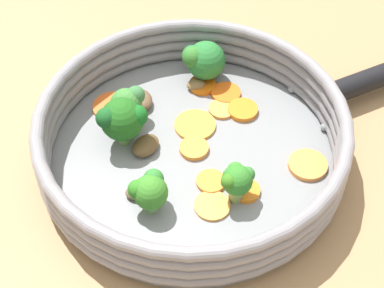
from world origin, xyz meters
TOP-DOWN VIEW (x-y plane):
  - ground_plane at (0.00, 0.00)m, footprint 4.00×4.00m
  - skillet at (0.00, 0.00)m, footprint 0.31×0.31m
  - skillet_rim_wall at (0.00, 0.00)m, footprint 0.32×0.32m
  - skillet_rivet_left at (-0.12, -0.09)m, footprint 0.01×0.01m
  - skillet_rivet_right at (-0.07, -0.13)m, footprint 0.01×0.01m
  - carrot_slice_0 at (0.03, -0.10)m, footprint 0.04×0.04m
  - carrot_slice_1 at (-0.05, 0.06)m, footprint 0.05×0.05m
  - carrot_slice_2 at (-0.12, -0.03)m, footprint 0.05×0.05m
  - carrot_slice_3 at (0.11, -0.03)m, footprint 0.05×0.05m
  - carrot_slice_4 at (0.01, -0.04)m, footprint 0.05×0.05m
  - carrot_slice_5 at (-0.07, 0.03)m, footprint 0.04×0.04m
  - carrot_slice_6 at (-0.01, -0.07)m, footprint 0.03×0.03m
  - carrot_slice_7 at (-0.00, -0.10)m, footprint 0.05×0.05m
  - carrot_slice_8 at (-0.03, -0.08)m, footprint 0.04×0.04m
  - carrot_slice_9 at (-0.03, 0.03)m, footprint 0.04×0.04m
  - carrot_slice_10 at (-0.00, -0.01)m, footprint 0.03×0.03m
  - broccoli_floret_0 at (0.01, 0.08)m, footprint 0.04×0.04m
  - broccoli_floret_1 at (0.08, -0.02)m, footprint 0.03×0.04m
  - broccoli_floret_2 at (0.07, 0.01)m, footprint 0.05×0.05m
  - broccoli_floret_3 at (0.04, -0.11)m, footprint 0.05×0.05m
  - broccoli_floret_4 at (-0.06, 0.04)m, footprint 0.03×0.03m
  - mushroom_piece_0 at (0.08, -0.04)m, footprint 0.04×0.04m
  - mushroom_piece_1 at (0.03, 0.07)m, footprint 0.03×0.03m
  - mushroom_piece_2 at (0.05, 0.01)m, footprint 0.03×0.04m
  - mushroom_piece_3 at (0.04, -0.09)m, footprint 0.03×0.03m

SIDE VIEW (x-z plane):
  - ground_plane at x=0.00m, z-range 0.00..0.00m
  - skillet at x=0.00m, z-range 0.00..0.01m
  - carrot_slice_1 at x=-0.05m, z-range 0.01..0.01m
  - carrot_slice_4 at x=0.01m, z-range 0.01..0.01m
  - carrot_slice_6 at x=-0.01m, z-range 0.01..0.01m
  - carrot_slice_9 at x=-0.03m, z-range 0.01..0.02m
  - carrot_slice_7 at x=0.00m, z-range 0.01..0.02m
  - carrot_slice_3 at x=0.11m, z-range 0.01..0.02m
  - carrot_slice_5 at x=-0.07m, z-range 0.01..0.02m
  - carrot_slice_2 at x=-0.12m, z-range 0.01..0.02m
  - carrot_slice_10 at x=0.00m, z-range 0.01..0.02m
  - carrot_slice_8 at x=-0.03m, z-range 0.01..0.02m
  - carrot_slice_0 at x=0.03m, z-range 0.01..0.02m
  - skillet_rivet_left at x=-0.12m, z-range 0.01..0.02m
  - skillet_rivet_right at x=-0.07m, z-range 0.01..0.02m
  - mushroom_piece_1 at x=0.03m, z-range 0.01..0.02m
  - mushroom_piece_3 at x=0.04m, z-range 0.01..0.02m
  - mushroom_piece_2 at x=0.05m, z-range 0.01..0.02m
  - mushroom_piece_0 at x=0.08m, z-range 0.01..0.02m
  - broccoli_floret_1 at x=0.08m, z-range 0.02..0.06m
  - broccoli_floret_0 at x=0.01m, z-range 0.02..0.06m
  - skillet_rim_wall at x=0.00m, z-range 0.01..0.07m
  - broccoli_floret_4 at x=-0.06m, z-range 0.02..0.06m
  - broccoli_floret_3 at x=0.04m, z-range 0.01..0.06m
  - broccoli_floret_2 at x=0.07m, z-range 0.02..0.07m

